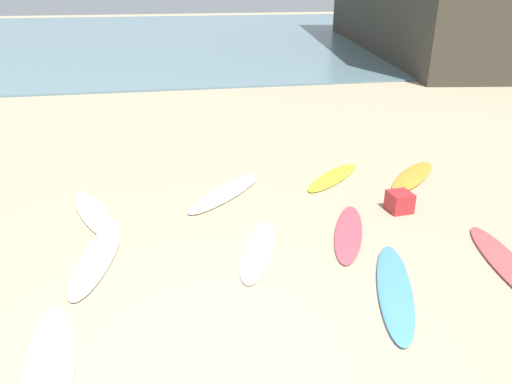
# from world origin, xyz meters

# --- Properties ---
(ground_plane) EXTENTS (120.00, 120.00, 0.00)m
(ground_plane) POSITION_xyz_m (0.00, 0.00, 0.00)
(ground_plane) COLOR tan
(ocean_water) EXTENTS (120.00, 40.00, 0.08)m
(ocean_water) POSITION_xyz_m (0.00, 35.34, 0.04)
(ocean_water) COLOR slate
(ocean_water) RESTS_ON ground_plane
(surfboard_0) EXTENTS (0.95, 2.51, 0.08)m
(surfboard_0) POSITION_xyz_m (4.81, 1.17, 0.04)
(surfboard_0) COLOR #DF4E4D
(surfboard_0) RESTS_ON ground_plane
(surfboard_1) EXTENTS (2.09, 2.21, 0.08)m
(surfboard_1) POSITION_xyz_m (0.76, 4.79, 0.04)
(surfboard_1) COLOR white
(surfboard_1) RESTS_ON ground_plane
(surfboard_2) EXTENTS (0.95, 2.52, 0.08)m
(surfboard_2) POSITION_xyz_m (-1.66, 2.59, 0.04)
(surfboard_2) COLOR white
(surfboard_2) RESTS_ON ground_plane
(surfboard_3) EXTENTS (1.97, 1.97, 0.08)m
(surfboard_3) POSITION_xyz_m (5.10, 4.89, 0.04)
(surfboard_3) COLOR orange
(surfboard_3) RESTS_ON ground_plane
(surfboard_4) EXTENTS (1.35, 2.54, 0.09)m
(surfboard_4) POSITION_xyz_m (2.74, 0.83, 0.04)
(surfboard_4) COLOR #4A90E4
(surfboard_4) RESTS_ON ground_plane
(surfboard_5) EXTENTS (0.87, 2.62, 0.08)m
(surfboard_5) POSITION_xyz_m (-1.95, 0.09, 0.04)
(surfboard_5) COLOR silver
(surfboard_5) RESTS_ON ground_plane
(surfboard_6) EXTENTS (1.35, 2.43, 0.07)m
(surfboard_6) POSITION_xyz_m (-1.88, 4.26, 0.04)
(surfboard_6) COLOR #F0EBC5
(surfboard_6) RESTS_ON ground_plane
(surfboard_7) EXTENTS (1.87, 1.81, 0.07)m
(surfboard_7) POSITION_xyz_m (3.29, 5.20, 0.03)
(surfboard_7) COLOR yellow
(surfboard_7) RESTS_ON ground_plane
(surfboard_8) EXTENTS (1.32, 2.24, 0.07)m
(surfboard_8) POSITION_xyz_m (2.69, 2.62, 0.03)
(surfboard_8) COLOR #D24857
(surfboard_8) RESTS_ON ground_plane
(surfboard_9) EXTENTS (1.17, 2.14, 0.06)m
(surfboard_9) POSITION_xyz_m (0.98, 2.32, 0.03)
(surfboard_9) COLOR white
(surfboard_9) RESTS_ON ground_plane
(beach_cooler) EXTENTS (0.47, 0.47, 0.39)m
(beach_cooler) POSITION_xyz_m (4.01, 3.35, 0.20)
(beach_cooler) COLOR #B2282D
(beach_cooler) RESTS_ON ground_plane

